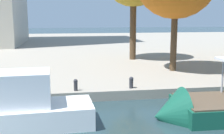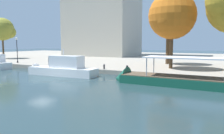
{
  "view_description": "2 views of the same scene",
  "coord_description": "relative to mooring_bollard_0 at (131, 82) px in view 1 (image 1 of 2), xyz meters",
  "views": [
    {
      "loc": [
        3.21,
        -8.52,
        4.88
      ],
      "look_at": [
        5.99,
        8.99,
        1.68
      ],
      "focal_mm": 45.84,
      "sensor_mm": 36.0,
      "label": 1
    },
    {
      "loc": [
        17.36,
        -17.48,
        4.07
      ],
      "look_at": [
        4.88,
        7.64,
        0.95
      ],
      "focal_mm": 34.36,
      "sensor_mm": 36.0,
      "label": 2
    }
  ],
  "objects": [
    {
      "name": "mooring_bollard_1",
      "position": [
        -3.32,
        -0.07,
        -0.0
      ],
      "size": [
        0.24,
        0.24,
        0.69
      ],
      "color": "#2D2D33",
      "rests_on": "dock_promenade"
    },
    {
      "name": "dock_promenade",
      "position": [
        -6.97,
        26.95,
        -0.66
      ],
      "size": [
        120.0,
        55.0,
        0.58
      ],
      "primitive_type": "cube",
      "color": "gray",
      "rests_on": "ground_plane"
    },
    {
      "name": "mooring_bollard_0",
      "position": [
        0.0,
        0.0,
        0.0
      ],
      "size": [
        0.27,
        0.27,
        0.7
      ],
      "color": "#2D2D33",
      "rests_on": "dock_promenade"
    }
  ]
}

